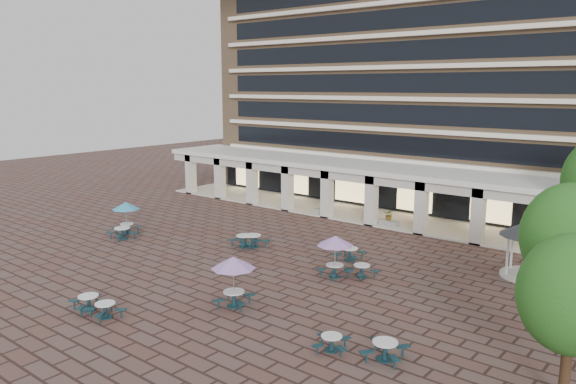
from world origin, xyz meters
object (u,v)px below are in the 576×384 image
(planter_left, at_px, (324,209))
(picnic_table_1, at_px, (105,309))
(planter_right, at_px, (389,219))
(picnic_table_2, at_px, (89,301))
(gazebo, at_px, (532,235))
(picnic_table_0, at_px, (122,232))

(planter_left, bearing_deg, picnic_table_1, -79.46)
(picnic_table_1, bearing_deg, planter_right, 95.46)
(picnic_table_2, distance_m, planter_right, 24.11)
(picnic_table_2, xyz_separation_m, planter_right, (3.16, 23.90, 0.15))
(picnic_table_1, bearing_deg, planter_left, 110.14)
(picnic_table_2, relative_size, gazebo, 0.54)
(gazebo, height_order, planter_right, gazebo)
(picnic_table_1, height_order, planter_right, planter_right)
(picnic_table_2, bearing_deg, planter_right, 96.20)
(picnic_table_1, distance_m, gazebo, 23.21)
(planter_right, bearing_deg, gazebo, -23.84)
(picnic_table_0, xyz_separation_m, gazebo, (24.95, 9.93, 2.00))
(picnic_table_0, height_order, picnic_table_1, picnic_table_0)
(picnic_table_1, distance_m, planter_left, 24.31)
(picnic_table_1, distance_m, picnic_table_2, 1.42)
(gazebo, bearing_deg, picnic_table_2, -129.17)
(picnic_table_1, height_order, planter_left, planter_left)
(planter_left, height_order, planter_right, planter_right)
(planter_left, xyz_separation_m, planter_right, (6.18, 0.00, 0.04))
(picnic_table_2, bearing_deg, picnic_table_1, 13.72)
(planter_right, bearing_deg, picnic_table_0, -130.38)
(picnic_table_0, bearing_deg, picnic_table_1, -28.79)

